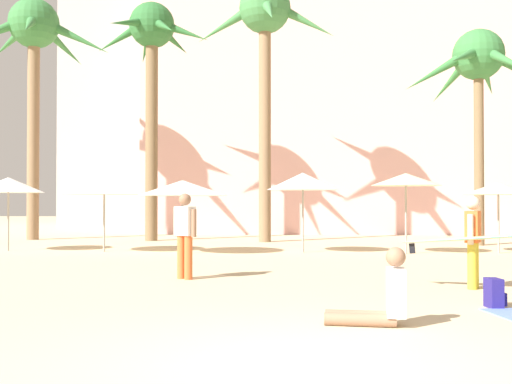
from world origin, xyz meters
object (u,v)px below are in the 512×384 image
Objects in this scene: person_near_right at (185,232)px; cafe_umbrella_5 at (104,189)px; palm_tree_right at (478,67)px; palm_tree_far_left at (152,49)px; cafe_umbrella_3 at (183,188)px; person_near_left at (381,298)px; palm_tree_left at (265,30)px; backpack at (494,294)px; person_far_left at (475,238)px; cafe_umbrella_2 at (498,189)px; cafe_umbrella_4 at (8,185)px; palm_tree_far_right at (34,43)px; cafe_umbrella_0 at (303,181)px; cafe_umbrella_6 at (406,180)px.

cafe_umbrella_5 is at bearing -114.46° from person_near_right.
palm_tree_far_left is at bearing 170.09° from palm_tree_right.
cafe_umbrella_3 is 2.55m from cafe_umbrella_5.
person_near_right reaches higher than person_near_left.
person_near_left is (4.16, -10.37, -1.60)m from cafe_umbrella_3.
palm_tree_right is at bearing -104.47° from person_near_left.
palm_tree_left is 16.88m from backpack.
person_far_left is at bearing 113.90° from person_near_right.
cafe_umbrella_2 is 0.92× the size of cafe_umbrella_4.
cafe_umbrella_4 is at bearing -168.45° from palm_tree_right.
cafe_umbrella_5 is 1.45× the size of person_near_right.
cafe_umbrella_3 is 6.37× the size of backpack.
person_near_right is at bearing -167.27° from person_far_left.
cafe_umbrella_4 is (-14.90, 0.19, 0.13)m from cafe_umbrella_2.
backpack is 1.98m from person_far_left.
palm_tree_right is (12.05, -2.11, -1.30)m from palm_tree_far_left.
palm_tree_far_right is 18.56m from cafe_umbrella_2.
palm_tree_far_right is at bearing 160.48° from person_far_left.
cafe_umbrella_0 is 1.05× the size of cafe_umbrella_4.
cafe_umbrella_4 is at bearing -98.30° from person_near_right.
person_near_right is at bearing 142.90° from backpack.
person_near_left reaches higher than backpack.
cafe_umbrella_3 is 0.98× the size of person_far_left.
cafe_umbrella_6 is at bearing 81.04° from backpack.
cafe_umbrella_5 is at bearing 168.14° from cafe_umbrella_3.
cafe_umbrella_6 is at bearing -95.52° from person_near_left.
cafe_umbrella_4 is 0.84× the size of person_far_left.
cafe_umbrella_5 is at bearing -164.94° from palm_tree_right.
palm_tree_right is 4.52× the size of person_near_right.
cafe_umbrella_4 is at bearing 177.30° from cafe_umbrella_6.
cafe_umbrella_0 reaches higher than person_far_left.
cafe_umbrella_0 is at bearing -1.31° from cafe_umbrella_4.
palm_tree_right is 18.11× the size of backpack.
cafe_umbrella_6 is (-2.79, -0.38, 0.25)m from cafe_umbrella_2.
palm_tree_left is at bearing 45.63° from cafe_umbrella_5.
person_near_right is (3.25, -11.92, -6.65)m from palm_tree_far_left.
person_far_left is (11.83, -7.89, -1.16)m from cafe_umbrella_4.
cafe_umbrella_2 is at bearing -0.09° from cafe_umbrella_5.
cafe_umbrella_0 reaches higher than cafe_umbrella_4.
palm_tree_left is 8.53m from cafe_umbrella_3.
cafe_umbrella_5 is 5.79× the size of backpack.
cafe_umbrella_0 is at bearing -164.29° from person_near_right.
palm_tree_right is 2.79× the size of person_far_left.
cafe_umbrella_6 is at bearing -50.99° from palm_tree_left.
backpack is at bearing -93.60° from cafe_umbrella_6.
cafe_umbrella_3 is at bearing -172.22° from cafe_umbrella_0.
cafe_umbrella_6 is 1.40× the size of person_near_right.
palm_tree_far_right is at bearing 105.68° from cafe_umbrella_4.
backpack is (13.14, -15.45, -7.80)m from palm_tree_far_right.
cafe_umbrella_2 is 2.08× the size of person_near_left.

